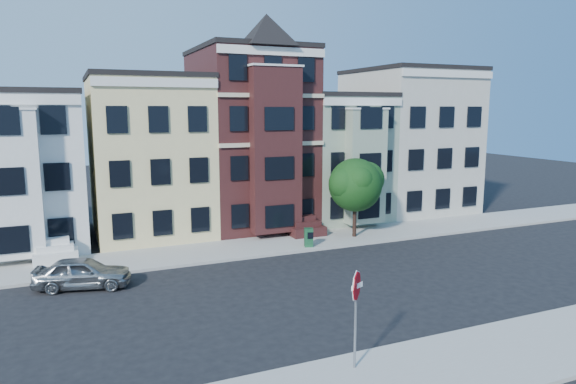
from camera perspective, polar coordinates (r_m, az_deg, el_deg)
name	(u,v)px	position (r m, az deg, el deg)	size (l,w,h in m)	color
ground	(352,286)	(24.56, 7.17, -10.33)	(120.00, 120.00, 0.00)	black
far_sidewalk	(286,244)	(31.37, -0.28, -5.75)	(60.00, 4.00, 0.15)	#9E9B93
near_sidewalk	(477,361)	(18.65, 20.30, -17.19)	(60.00, 4.00, 0.15)	#9E9B93
house_white	(11,171)	(34.72, -28.39, 2.03)	(8.00, 9.00, 9.00)	white
house_yellow	(148,158)	(34.87, -15.25, 3.67)	(7.00, 9.00, 10.00)	beige
house_brown	(249,140)	(36.43, -4.31, 5.77)	(7.00, 9.00, 12.00)	#381817
house_green	(331,158)	(39.15, 4.77, 3.81)	(6.00, 9.00, 9.00)	gray
house_cream	(407,142)	(42.80, 13.12, 5.40)	(8.00, 9.00, 11.00)	beige
street_tree	(355,189)	(32.47, 7.48, 0.39)	(5.31, 5.31, 6.17)	#1A4617
parked_car	(83,273)	(25.71, -21.87, -8.33)	(1.72, 4.26, 1.45)	gray
newspaper_box	(309,237)	(30.34, 2.31, -5.06)	(0.50, 0.44, 1.10)	#1B522F
stop_sign	(355,313)	(16.42, 7.51, -13.23)	(0.99, 0.14, 3.59)	#AC0009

